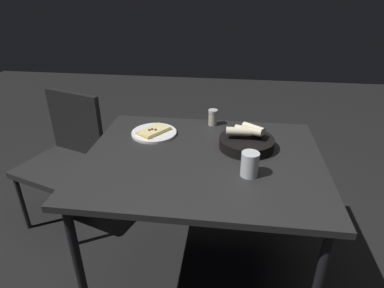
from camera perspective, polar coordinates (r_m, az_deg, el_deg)
name	(u,v)px	position (r m, az deg, el deg)	size (l,w,h in m)	color
ground	(201,269)	(2.06, 1.56, -20.92)	(8.00, 8.00, 0.00)	black
dining_table	(203,168)	(1.61, 1.87, -4.25)	(1.14, 0.91, 0.76)	black
pizza_plate	(154,132)	(1.81, -6.64, 2.04)	(0.25, 0.25, 0.04)	white
bread_basket	(247,141)	(1.67, 9.52, 0.44)	(0.28, 0.28, 0.12)	black
beer_glass	(250,166)	(1.44, 10.01, -3.73)	(0.08, 0.08, 0.11)	silver
pepper_shaker	(213,118)	(1.91, 3.65, 4.51)	(0.05, 0.05, 0.09)	#BFB299
chair_near	(67,151)	(2.31, -21.00, -1.23)	(0.56, 0.56, 0.88)	black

